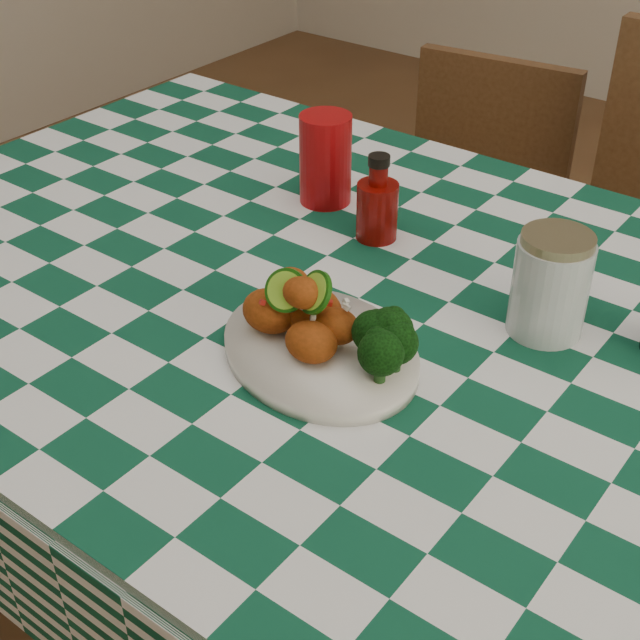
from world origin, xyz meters
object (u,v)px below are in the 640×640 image
Objects in this scene: mason_jar at (551,284)px; plate at (320,351)px; red_tumbler at (325,159)px; dining_table at (353,503)px; ketchup_bottle at (378,197)px; wooden_chair_left at (455,254)px; fried_chicken_pile at (307,309)px.

plate is at bearing -131.28° from mason_jar.
red_tumbler is at bearing 164.50° from mason_jar.
red_tumbler is 1.05× the size of mason_jar.
red_tumbler reaches higher than dining_table.
ketchup_bottle is 0.32m from mason_jar.
red_tumbler is at bearing -92.11° from wooden_chair_left.
wooden_chair_left is at bearing 125.52° from mason_jar.
ketchup_bottle is 0.78m from wooden_chair_left.
red_tumbler reaches higher than plate.
mason_jar is 0.96m from wooden_chair_left.
mason_jar is (0.19, 0.22, 0.06)m from plate.
plate is 0.30m from mason_jar.
plate is 0.34× the size of wooden_chair_left.
plate is 2.10× the size of ketchup_bottle.
mason_jar is at bearing -61.35° from wooden_chair_left.
wooden_chair_left is at bearing 108.58° from dining_table.
ketchup_bottle is 0.16× the size of wooden_chair_left.
fried_chicken_pile reaches higher than plate.
dining_table is at bearing -63.47° from ketchup_bottle.
ketchup_bottle is at bearing -20.77° from red_tumbler.
plate is 2.02× the size of mason_jar.
fried_chicken_pile is at bearing -56.18° from red_tumbler.
wooden_chair_left is (-0.05, 0.56, -0.45)m from red_tumbler.
dining_table is 12.47× the size of ketchup_bottle.
ketchup_bottle is (-0.08, 0.15, 0.46)m from dining_table.
plate is 2.02× the size of fried_chicken_pile.
red_tumbler is 1.09× the size of ketchup_bottle.
plate is 0.43m from red_tumbler.
mason_jar is at bearing 19.51° from dining_table.
fried_chicken_pile is 1.04× the size of ketchup_bottle.
dining_table is 0.43m from plate.
wooden_chair_left is (-0.28, 0.91, -0.44)m from fried_chicken_pile.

